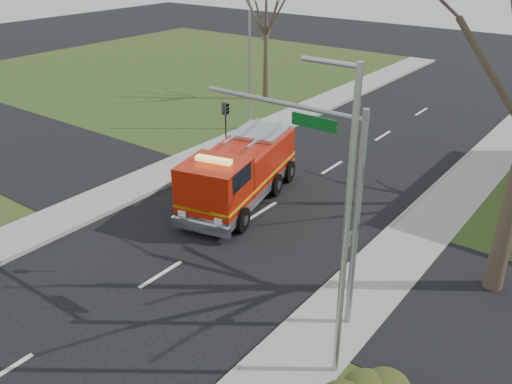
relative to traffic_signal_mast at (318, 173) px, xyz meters
The scene contains 8 objects.
ground 7.18m from the traffic_signal_mast, 163.94° to the right, with size 120.00×120.00×0.00m, color black.
sidewalk_right 4.97m from the traffic_signal_mast, 56.58° to the right, with size 2.40×80.00×0.15m, color gray.
sidewalk_left 12.41m from the traffic_signal_mast, behind, with size 2.40×80.00×0.15m, color gray.
bare_tree_left 23.97m from the traffic_signal_mast, 129.43° to the left, with size 4.50×4.50×9.00m.
traffic_signal_mast is the anchor object (origin of this frame).
streetlight_pole 2.78m from the traffic_signal_mast, 46.02° to the right, with size 1.48×0.16×8.40m.
utility_pole_far 17.38m from the traffic_signal_mast, 133.85° to the left, with size 0.14×0.14×7.00m, color gray.
fire_engine 8.74m from the traffic_signal_mast, 144.76° to the left, with size 4.13×7.63×2.92m.
Camera 1 is at (12.16, -10.65, 10.75)m, focal length 38.00 mm.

